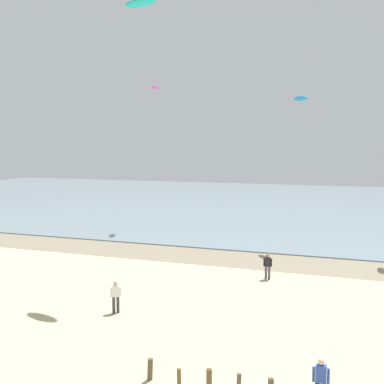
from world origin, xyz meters
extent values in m
cube|color=gray|center=(0.00, 27.08, 0.00)|extent=(120.00, 5.46, 0.01)
cube|color=gray|center=(0.00, 64.81, 0.05)|extent=(160.00, 70.00, 0.10)
cylinder|color=brown|center=(0.09, 7.22, 0.41)|extent=(0.24, 0.22, 0.84)
cylinder|color=brown|center=(1.30, 7.12, 0.34)|extent=(0.16, 0.18, 0.69)
cylinder|color=brown|center=(2.43, 7.18, 0.42)|extent=(0.21, 0.24, 0.85)
cube|color=#2D4CA5|center=(6.27, 7.44, 1.18)|extent=(0.37, 0.24, 0.60)
sphere|color=beige|center=(6.27, 7.44, 1.60)|extent=(0.22, 0.22, 0.22)
cylinder|color=#2D4CA5|center=(6.03, 7.43, 1.13)|extent=(0.09, 0.09, 0.52)
cylinder|color=#2D4CA5|center=(6.51, 7.45, 1.13)|extent=(0.09, 0.09, 0.52)
cylinder|color=#383842|center=(-4.78, 13.18, 0.44)|extent=(0.16, 0.16, 0.88)
cylinder|color=#383842|center=(-4.59, 13.28, 0.44)|extent=(0.16, 0.16, 0.88)
cube|color=white|center=(-4.68, 13.23, 1.18)|extent=(0.42, 0.36, 0.60)
sphere|color=tan|center=(-4.68, 13.23, 1.60)|extent=(0.22, 0.22, 0.22)
cylinder|color=white|center=(-4.90, 13.12, 1.13)|extent=(0.09, 0.09, 0.52)
cylinder|color=white|center=(-4.47, 13.34, 1.13)|extent=(0.09, 0.09, 0.52)
cylinder|color=#4C4C56|center=(1.68, 22.29, 0.44)|extent=(0.16, 0.16, 0.88)
cylinder|color=#4C4C56|center=(1.46, 22.28, 0.44)|extent=(0.16, 0.16, 0.88)
cube|color=black|center=(1.57, 22.29, 1.18)|extent=(0.37, 0.23, 0.60)
sphere|color=#9E7051|center=(1.57, 22.29, 1.60)|extent=(0.22, 0.22, 0.22)
cylinder|color=black|center=(1.81, 22.30, 1.13)|extent=(0.09, 0.09, 0.52)
cylinder|color=black|center=(1.33, 22.28, 1.13)|extent=(0.09, 0.09, 0.52)
ellipsoid|color=#19B2B7|center=(-5.45, 18.05, 17.17)|extent=(2.41, 1.36, 0.53)
ellipsoid|color=#E54C99|center=(-13.35, 37.70, 14.75)|extent=(1.51, 2.13, 0.44)
ellipsoid|color=#2384D1|center=(2.04, 33.31, 12.74)|extent=(1.81, 2.04, 0.53)
camera|label=1|loc=(7.48, -8.49, 8.75)|focal=45.03mm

